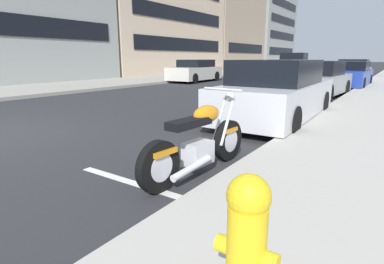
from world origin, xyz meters
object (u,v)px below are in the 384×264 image
(parked_car_mid_block, at_px, (353,71))
(crossing_truck, at_px, (302,64))
(fire_hydrant, at_px, (247,239))
(parked_motorcycle, at_px, (199,143))
(parked_car_second_in_row, at_px, (277,92))
(parked_car_at_intersection, at_px, (349,75))
(parked_car_far_down_curb, at_px, (317,80))
(car_opposite_curb, at_px, (195,71))

(parked_car_mid_block, height_order, crossing_truck, crossing_truck)
(parked_car_mid_block, height_order, fire_hydrant, parked_car_mid_block)
(crossing_truck, relative_size, fire_hydrant, 7.06)
(parked_motorcycle, distance_m, parked_car_second_in_row, 4.13)
(parked_car_at_intersection, relative_size, crossing_truck, 0.84)
(parked_car_far_down_curb, bearing_deg, parked_car_at_intersection, -0.97)
(parked_car_second_in_row, distance_m, parked_car_at_intersection, 10.77)
(parked_car_far_down_curb, distance_m, parked_car_mid_block, 10.64)
(parked_car_mid_block, bearing_deg, parked_motorcycle, -178.99)
(parked_car_mid_block, bearing_deg, fire_hydrant, -175.23)
(parked_car_second_in_row, xyz_separation_m, fire_hydrant, (-5.98, -1.87, -0.13))
(parked_car_mid_block, bearing_deg, crossing_truck, 38.91)
(parked_motorcycle, distance_m, parked_car_at_intersection, 14.88)
(parked_car_second_in_row, height_order, parked_car_mid_block, parked_car_second_in_row)
(parked_car_mid_block, distance_m, car_opposite_curb, 10.75)
(parked_car_mid_block, distance_m, crossing_truck, 7.83)
(parked_motorcycle, bearing_deg, car_opposite_curb, 38.75)
(parked_car_mid_block, distance_m, fire_hydrant, 22.20)
(parked_car_second_in_row, distance_m, parked_car_mid_block, 16.12)
(parked_car_second_in_row, relative_size, car_opposite_curb, 1.08)
(crossing_truck, bearing_deg, parked_car_far_down_curb, 104.54)
(parked_car_at_intersection, height_order, fire_hydrant, parked_car_at_intersection)
(parked_car_second_in_row, bearing_deg, parked_motorcycle, -176.12)
(parked_motorcycle, bearing_deg, parked_car_second_in_row, 10.10)
(parked_car_far_down_curb, bearing_deg, parked_car_mid_block, 3.68)
(parked_car_at_intersection, bearing_deg, car_opposite_curb, 99.61)
(parked_motorcycle, relative_size, crossing_truck, 0.37)
(parked_car_second_in_row, height_order, parked_car_far_down_curb, parked_car_second_in_row)
(parked_car_far_down_curb, distance_m, parked_car_at_intersection, 5.31)
(parked_car_far_down_curb, relative_size, parked_car_mid_block, 0.88)
(parked_car_second_in_row, distance_m, crossing_truck, 22.75)
(parked_motorcycle, bearing_deg, parked_car_mid_block, 6.77)
(fire_hydrant, bearing_deg, parked_car_far_down_curb, 10.58)
(parked_motorcycle, xyz_separation_m, car_opposite_curb, (13.52, 8.99, 0.25))
(parked_motorcycle, height_order, parked_car_second_in_row, parked_car_second_in_row)
(parked_motorcycle, distance_m, parked_car_far_down_curb, 9.61)
(parked_motorcycle, relative_size, parked_car_mid_block, 0.44)
(parked_car_far_down_curb, relative_size, parked_car_at_intersection, 0.88)
(parked_motorcycle, relative_size, parked_car_far_down_curb, 0.51)
(parked_car_second_in_row, relative_size, fire_hydrant, 5.89)
(car_opposite_curb, relative_size, fire_hydrant, 5.45)
(parked_car_far_down_curb, height_order, car_opposite_curb, parked_car_far_down_curb)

